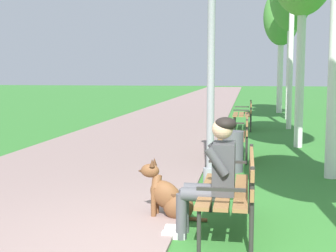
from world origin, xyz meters
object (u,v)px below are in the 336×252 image
Objects in this scene: litter_bin at (233,151)px; dog_brown at (170,197)px; lamp_post_near at (211,24)px; park_bench_far at (245,112)px; birch_tree_sixth at (281,19)px; park_bench_mid at (238,133)px; park_bench_near at (234,185)px; person_seated_on_near_bench at (213,173)px.

dog_brown is at bearing -102.63° from litter_bin.
dog_brown is 0.18× the size of lamp_post_near.
park_bench_far reaches higher than dog_brown.
lamp_post_near is at bearing -97.66° from birch_tree_sixth.
park_bench_mid is 1.33m from litter_bin.
birch_tree_sixth is at bearing 82.89° from litter_bin.
litter_bin is at bearing 91.98° from park_bench_near.
lamp_post_near is at bearing -93.41° from park_bench_far.
park_bench_mid is at bearing 87.72° from litter_bin.
litter_bin is at bearing 77.37° from dog_brown.
lamp_post_near is at bearing 77.84° from dog_brown.
person_seated_on_near_bench is 1.50× the size of dog_brown.
park_bench_far is 9.20m from dog_brown.
park_bench_far is 0.28× the size of birch_tree_sixth.
dog_brown is 16.13m from birch_tree_sixth.
park_bench_near is 1.80× the size of dog_brown.
park_bench_near is 4.48m from park_bench_mid.
lamp_post_near reaches higher than dog_brown.
person_seated_on_near_bench is (-0.21, -0.20, 0.17)m from park_bench_near.
park_bench_mid and park_bench_far have the same top height.
park_bench_near is 2.14× the size of litter_bin.
birch_tree_sixth reaches higher than park_bench_far.
park_bench_far is 9.69m from person_seated_on_near_bench.
park_bench_mid is at bearing -91.21° from park_bench_far.
park_bench_far is 0.33× the size of lamp_post_near.
park_bench_far is at bearing 88.48° from person_seated_on_near_bench.
person_seated_on_near_bench is 2.72m from lamp_post_near.
birch_tree_sixth is (1.68, 16.06, 3.30)m from person_seated_on_near_bench.
person_seated_on_near_bench is at bearing -91.84° from park_bench_mid.
park_bench_mid is at bearing 88.16° from person_seated_on_near_bench.
park_bench_mid is 5.01m from park_bench_far.
dog_brown is at bearing -94.95° from park_bench_far.
park_bench_far is 7.40m from birch_tree_sixth.
birch_tree_sixth reaches higher than park_bench_near.
park_bench_near is 0.85m from dog_brown.
lamp_post_near is at bearing -97.66° from park_bench_mid.
lamp_post_near is at bearing 101.88° from park_bench_near.
park_bench_near is 3.16m from litter_bin.
lamp_post_near is 0.87× the size of birch_tree_sixth.
birch_tree_sixth is (1.53, 11.39, 3.47)m from park_bench_mid.
person_seated_on_near_bench is at bearing -91.67° from litter_bin.
lamp_post_near reaches higher than person_seated_on_near_bench.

